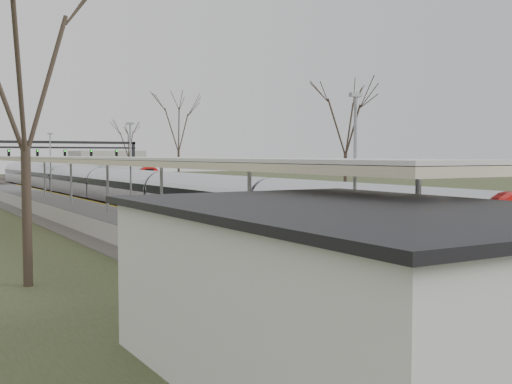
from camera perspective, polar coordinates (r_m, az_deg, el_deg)
track_bed at (r=59.70m, az=-10.47°, el=-0.74°), size 24.00×160.00×0.22m
platform at (r=40.21m, az=-14.50°, el=-2.10°), size 3.50×69.00×1.00m
canopy at (r=35.71m, az=-12.60°, el=2.76°), size 4.10×50.00×3.11m
station_building at (r=11.97m, az=8.96°, el=-9.36°), size 6.00×9.00×3.20m
signal_gantry at (r=88.37m, az=-17.11°, el=3.61°), size 21.00×0.59×6.08m
tree_west_near at (r=21.61m, az=-19.96°, el=11.28°), size 5.00×5.00×10.30m
tree_east_far at (r=54.87m, az=7.98°, el=6.48°), size 5.00×5.00×10.30m
train_near at (r=60.72m, az=-13.60°, el=0.63°), size 2.62×90.21×3.05m
train_far at (r=104.41m, az=-16.77°, el=1.66°), size 2.62×75.21×3.05m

